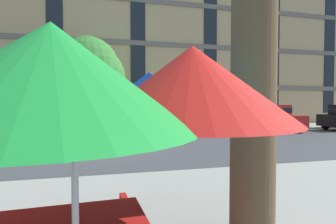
% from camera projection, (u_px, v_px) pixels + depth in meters
% --- Properties ---
extents(ground_plane, '(120.00, 120.00, 0.00)m').
position_uv_depth(ground_plane, '(98.00, 150.00, 11.05)').
color(ground_plane, '#424244').
extents(sidewalk_far, '(56.00, 3.60, 0.12)m').
position_uv_depth(sidewalk_far, '(99.00, 131.00, 17.64)').
color(sidewalk_far, '#9E998E').
rests_on(sidewalk_far, ground).
extents(apartment_building, '(46.62, 12.08, 12.80)m').
position_uv_depth(apartment_building, '(98.00, 55.00, 25.35)').
color(apartment_building, tan).
rests_on(apartment_building, ground).
extents(sedan_black, '(4.40, 1.98, 1.78)m').
position_uv_depth(sedan_black, '(40.00, 122.00, 13.88)').
color(sedan_black, black).
rests_on(sedan_black, ground).
extents(sedan_white, '(4.40, 1.98, 1.78)m').
position_uv_depth(sedan_white, '(167.00, 119.00, 15.54)').
color(sedan_white, silver).
rests_on(sedan_white, ground).
extents(sedan_red, '(4.40, 1.98, 1.78)m').
position_uv_depth(sedan_red, '(269.00, 118.00, 17.21)').
color(sedan_red, '#B21E19').
rests_on(sedan_red, ground).
extents(street_tree_middle, '(4.29, 3.94, 6.03)m').
position_uv_depth(street_tree_middle, '(91.00, 73.00, 16.86)').
color(street_tree_middle, brown).
rests_on(street_tree_middle, ground).
extents(patio_umbrella, '(3.46, 3.46, 2.36)m').
position_uv_depth(patio_umbrella, '(74.00, 89.00, 2.23)').
color(patio_umbrella, silver).
rests_on(patio_umbrella, ground).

